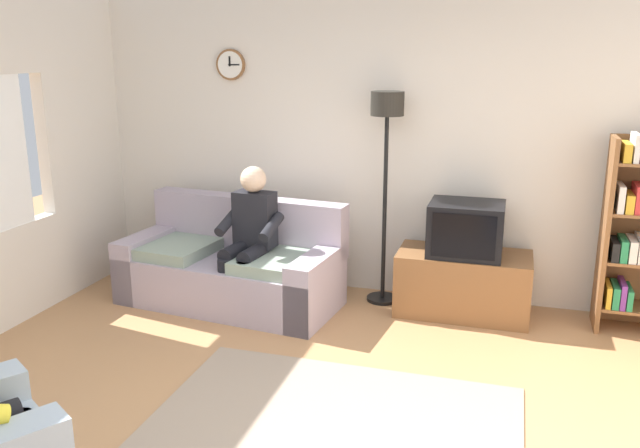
{
  "coord_description": "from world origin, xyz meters",
  "views": [
    {
      "loc": [
        1.0,
        -3.09,
        2.19
      ],
      "look_at": [
        -0.24,
        1.04,
        1.03
      ],
      "focal_mm": 36.72,
      "sensor_mm": 36.0,
      "label": 1
    }
  ],
  "objects_px": {
    "couch": "(232,268)",
    "person_on_couch": "(249,231)",
    "tv": "(466,229)",
    "tv_stand": "(463,284)",
    "floor_lamp": "(386,139)"
  },
  "relations": [
    {
      "from": "couch",
      "to": "tv_stand",
      "type": "distance_m",
      "value": 2.01
    },
    {
      "from": "couch",
      "to": "person_on_couch",
      "type": "height_order",
      "value": "person_on_couch"
    },
    {
      "from": "tv_stand",
      "to": "person_on_couch",
      "type": "bearing_deg",
      "value": -166.4
    },
    {
      "from": "couch",
      "to": "tv",
      "type": "height_order",
      "value": "tv"
    },
    {
      "from": "tv",
      "to": "person_on_couch",
      "type": "bearing_deg",
      "value": -167.15
    },
    {
      "from": "person_on_couch",
      "to": "tv_stand",
      "type": "bearing_deg",
      "value": 13.6
    },
    {
      "from": "tv",
      "to": "floor_lamp",
      "type": "distance_m",
      "value": 1.0
    },
    {
      "from": "couch",
      "to": "person_on_couch",
      "type": "relative_size",
      "value": 1.6
    },
    {
      "from": "couch",
      "to": "tv_stand",
      "type": "relative_size",
      "value": 1.81
    },
    {
      "from": "couch",
      "to": "person_on_couch",
      "type": "xyz_separation_m",
      "value": [
        0.22,
        -0.11,
        0.39
      ]
    },
    {
      "from": "floor_lamp",
      "to": "tv_stand",
      "type": "bearing_deg",
      "value": -7.97
    },
    {
      "from": "tv_stand",
      "to": "couch",
      "type": "bearing_deg",
      "value": -170.92
    },
    {
      "from": "couch",
      "to": "floor_lamp",
      "type": "xyz_separation_m",
      "value": [
        1.27,
        0.42,
        1.14
      ]
    },
    {
      "from": "tv_stand",
      "to": "floor_lamp",
      "type": "bearing_deg",
      "value": 172.03
    },
    {
      "from": "tv",
      "to": "person_on_couch",
      "type": "relative_size",
      "value": 0.48
    }
  ]
}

